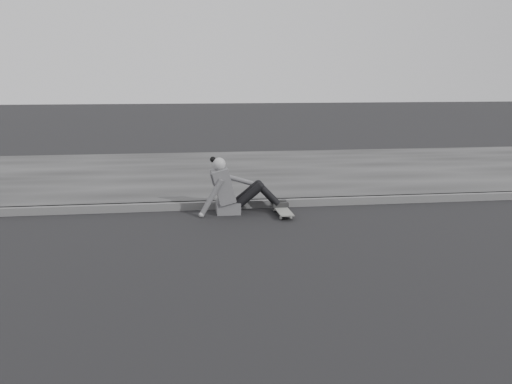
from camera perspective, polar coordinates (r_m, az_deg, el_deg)
The scene contains 5 objects.
ground at distance 7.61m, azimuth 22.82°, elevation -5.08°, with size 80.00×80.00×0.00m, color black.
curb at distance 9.82m, azimuth 15.15°, elevation -0.65°, with size 24.00×0.16×0.12m, color #525252.
sidewalk at distance 12.59m, azimuth 9.73°, elevation 2.18°, with size 24.00×6.00×0.12m, color #333333.
skateboard at distance 8.60m, azimuth 2.67°, elevation -1.86°, with size 0.20×0.78×0.09m.
seated_woman at distance 8.67m, azimuth -2.39°, elevation 0.21°, with size 1.38×0.46×0.88m.
Camera 1 is at (-3.88, -6.22, 2.04)m, focal length 40.00 mm.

